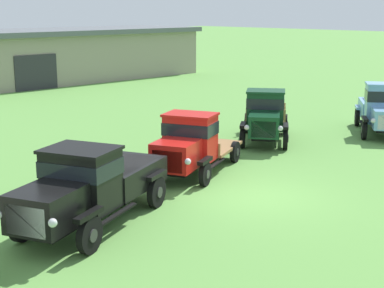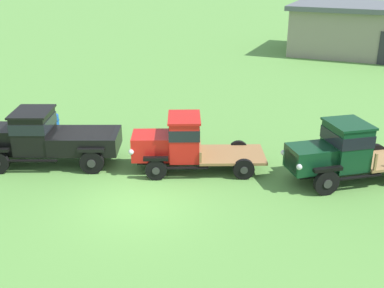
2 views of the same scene
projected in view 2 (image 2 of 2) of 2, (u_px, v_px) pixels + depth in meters
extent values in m
plane|color=#5B9342|center=(140.00, 203.00, 15.79)|extent=(240.00, 240.00, 0.00)
cylinder|color=black|center=(15.00, 144.00, 19.52)|extent=(0.89, 0.51, 0.89)
cylinder|color=#2D2D2D|center=(15.00, 143.00, 19.62)|extent=(0.30, 0.15, 0.31)
cylinder|color=black|center=(92.00, 163.00, 17.76)|extent=(0.89, 0.51, 0.89)
cylinder|color=#2D2D2D|center=(91.00, 164.00, 17.67)|extent=(0.30, 0.15, 0.31)
cylinder|color=black|center=(101.00, 144.00, 19.53)|extent=(0.89, 0.51, 0.89)
cylinder|color=#2D2D2D|center=(101.00, 143.00, 19.62)|extent=(0.30, 0.15, 0.31)
cube|color=black|center=(49.00, 151.00, 18.61)|extent=(5.03, 2.92, 0.12)
cube|color=black|center=(13.00, 132.00, 19.34)|extent=(1.02, 0.58, 0.12)
cube|color=black|center=(34.00, 131.00, 18.32)|extent=(1.82, 2.03, 1.48)
cube|color=black|center=(33.00, 123.00, 18.19)|extent=(1.88, 2.09, 0.41)
cube|color=black|center=(32.00, 112.00, 18.03)|extent=(1.97, 2.15, 0.08)
cube|color=black|center=(33.00, 161.00, 17.76)|extent=(1.69, 0.82, 0.05)
cube|color=black|center=(47.00, 142.00, 19.48)|extent=(1.69, 0.82, 0.05)
cube|color=black|center=(86.00, 141.00, 18.46)|extent=(3.05, 2.61, 0.70)
cube|color=black|center=(85.00, 133.00, 18.35)|extent=(2.57, 2.21, 0.06)
cube|color=black|center=(91.00, 150.00, 17.58)|extent=(0.98, 0.57, 0.12)
cube|color=black|center=(100.00, 132.00, 19.34)|extent=(0.98, 0.57, 0.12)
cylinder|color=black|center=(156.00, 170.00, 17.30)|extent=(0.78, 0.47, 0.77)
cylinder|color=#2D2D2D|center=(156.00, 171.00, 17.20)|extent=(0.26, 0.14, 0.27)
cylinder|color=black|center=(158.00, 151.00, 18.98)|extent=(0.78, 0.47, 0.77)
cylinder|color=#2D2D2D|center=(159.00, 150.00, 19.07)|extent=(0.26, 0.14, 0.27)
cylinder|color=black|center=(244.00, 169.00, 17.35)|extent=(0.78, 0.47, 0.77)
cylinder|color=#2D2D2D|center=(244.00, 170.00, 17.26)|extent=(0.26, 0.14, 0.27)
cylinder|color=black|center=(238.00, 150.00, 19.03)|extent=(0.78, 0.47, 0.77)
cylinder|color=#2D2D2D|center=(238.00, 149.00, 19.13)|extent=(0.26, 0.14, 0.27)
cube|color=black|center=(199.00, 158.00, 18.13)|extent=(4.56, 2.76, 0.12)
cube|color=red|center=(151.00, 145.00, 17.92)|extent=(1.79, 1.73, 0.89)
cube|color=silver|center=(133.00, 147.00, 17.92)|extent=(0.46, 0.94, 0.67)
sphere|color=silver|center=(131.00, 152.00, 17.27)|extent=(0.20, 0.20, 0.20)
sphere|color=silver|center=(135.00, 139.00, 18.53)|extent=(0.20, 0.20, 0.20)
cube|color=black|center=(156.00, 159.00, 17.13)|extent=(0.89, 0.54, 0.12)
cube|color=black|center=(158.00, 140.00, 18.82)|extent=(0.89, 0.54, 0.12)
cube|color=red|center=(184.00, 138.00, 17.83)|extent=(1.63, 1.89, 1.50)
cube|color=black|center=(184.00, 129.00, 17.70)|extent=(1.68, 1.95, 0.42)
cube|color=red|center=(184.00, 117.00, 17.53)|extent=(1.76, 2.00, 0.08)
cube|color=black|center=(187.00, 168.00, 17.31)|extent=(1.43, 0.74, 0.05)
cube|color=black|center=(187.00, 149.00, 18.96)|extent=(1.43, 0.74, 0.05)
cube|color=olive|center=(231.00, 155.00, 18.11)|extent=(3.01, 2.69, 0.10)
cube|color=olive|center=(200.00, 149.00, 18.01)|extent=(0.77, 1.61, 0.44)
cylinder|color=black|center=(326.00, 183.00, 16.20)|extent=(0.82, 0.68, 0.89)
cylinder|color=#2D2D2D|center=(328.00, 184.00, 16.10)|extent=(0.27, 0.21, 0.31)
cylinder|color=black|center=(304.00, 163.00, 17.73)|extent=(0.82, 0.68, 0.89)
cylinder|color=#2D2D2D|center=(302.00, 162.00, 17.83)|extent=(0.27, 0.21, 0.31)
cylinder|color=black|center=(375.00, 155.00, 18.40)|extent=(0.82, 0.68, 0.89)
cylinder|color=#2D2D2D|center=(373.00, 154.00, 18.50)|extent=(0.27, 0.21, 0.31)
cube|color=black|center=(349.00, 166.00, 17.24)|extent=(3.96, 3.30, 0.12)
cube|color=#0F381E|center=(310.00, 158.00, 16.70)|extent=(1.90, 1.84, 0.85)
cube|color=silver|center=(291.00, 161.00, 16.56)|extent=(0.61, 0.78, 0.64)
sphere|color=silver|center=(299.00, 167.00, 15.96)|extent=(0.20, 0.20, 0.20)
sphere|color=silver|center=(283.00, 153.00, 17.11)|extent=(0.20, 0.20, 0.20)
cube|color=black|center=(328.00, 169.00, 16.01)|extent=(0.94, 0.78, 0.12)
cube|color=black|center=(305.00, 150.00, 17.55)|extent=(0.94, 0.78, 0.12)
cube|color=#0F381E|center=(346.00, 145.00, 16.88)|extent=(1.86, 1.92, 1.54)
cube|color=black|center=(347.00, 136.00, 16.75)|extent=(1.92, 1.98, 0.43)
cube|color=#0F381E|center=(349.00, 124.00, 16.58)|extent=(2.00, 2.05, 0.08)
cube|color=black|center=(359.00, 177.00, 16.47)|extent=(1.43, 1.12, 0.05)
cube|color=black|center=(334.00, 158.00, 17.97)|extent=(1.43, 1.12, 0.05)
cube|color=#9E7547|center=(382.00, 160.00, 17.50)|extent=(2.57, 2.52, 0.10)
cube|color=#9E7547|center=(376.00, 162.00, 16.44)|extent=(0.11, 0.11, 0.62)
cube|color=#9E7547|center=(350.00, 145.00, 17.90)|extent=(0.11, 0.11, 0.62)
cube|color=#9E7547|center=(371.00, 143.00, 18.09)|extent=(0.11, 0.11, 0.62)
cylinder|color=#1951B2|center=(53.00, 123.00, 21.97)|extent=(0.60, 0.60, 0.80)
cylinder|color=navy|center=(52.00, 120.00, 21.91)|extent=(0.63, 0.63, 0.03)
cylinder|color=navy|center=(53.00, 127.00, 22.03)|extent=(0.63, 0.63, 0.03)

